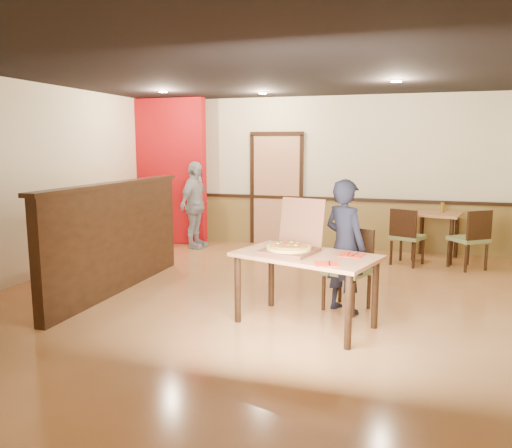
{
  "coord_description": "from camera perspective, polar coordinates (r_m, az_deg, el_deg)",
  "views": [
    {
      "loc": [
        1.65,
        -5.79,
        1.93
      ],
      "look_at": [
        -0.15,
        0.0,
        0.96
      ],
      "focal_mm": 35.0,
      "sensor_mm": 36.0,
      "label": 1
    }
  ],
  "objects": [
    {
      "name": "floor",
      "position": [
        6.33,
        1.27,
        -8.64
      ],
      "size": [
        7.0,
        7.0,
        0.0
      ],
      "primitive_type": "plane",
      "color": "#C0804A",
      "rests_on": "ground"
    },
    {
      "name": "ceiling",
      "position": [
        6.09,
        1.37,
        17.34
      ],
      "size": [
        7.0,
        7.0,
        0.0
      ],
      "primitive_type": "plane",
      "rotation": [
        3.14,
        0.0,
        0.0
      ],
      "color": "black",
      "rests_on": "wall_back"
    },
    {
      "name": "wall_back",
      "position": [
        9.45,
        7.16,
        5.85
      ],
      "size": [
        7.0,
        0.0,
        7.0
      ],
      "primitive_type": "plane",
      "rotation": [
        1.57,
        0.0,
        0.0
      ],
      "color": "#F1E9BC",
      "rests_on": "floor"
    },
    {
      "name": "wall_left",
      "position": [
        7.77,
        -24.45,
        4.4
      ],
      "size": [
        0.0,
        7.0,
        7.0
      ],
      "primitive_type": "plane",
      "rotation": [
        1.57,
        0.0,
        1.57
      ],
      "color": "#F1E9BC",
      "rests_on": "floor"
    },
    {
      "name": "wainscot_back",
      "position": [
        9.52,
        7.02,
        0.12
      ],
      "size": [
        7.0,
        0.04,
        0.9
      ],
      "primitive_type": "cube",
      "color": "olive",
      "rests_on": "floor"
    },
    {
      "name": "chair_rail_back",
      "position": [
        9.44,
        7.05,
        2.92
      ],
      "size": [
        7.0,
        0.06,
        0.06
      ],
      "primitive_type": "cube",
      "color": "black",
      "rests_on": "wall_back"
    },
    {
      "name": "back_door",
      "position": [
        9.61,
        2.37,
        3.87
      ],
      "size": [
        0.9,
        0.06,
        2.1
      ],
      "primitive_type": "cube",
      "color": "tan",
      "rests_on": "wall_back"
    },
    {
      "name": "booth_partition",
      "position": [
        6.78,
        -15.67,
        -1.35
      ],
      "size": [
        0.2,
        3.1,
        1.44
      ],
      "color": "black",
      "rests_on": "floor"
    },
    {
      "name": "red_accent_panel",
      "position": [
        9.91,
        -10.2,
        5.92
      ],
      "size": [
        1.6,
        0.2,
        2.78
      ],
      "primitive_type": "cube",
      "color": "#A50B11",
      "rests_on": "floor"
    },
    {
      "name": "spot_a",
      "position": [
        8.6,
        -10.58,
        14.65
      ],
      "size": [
        0.14,
        0.14,
        0.02
      ],
      "primitive_type": "cylinder",
      "color": "beige",
      "rests_on": "ceiling"
    },
    {
      "name": "spot_b",
      "position": [
        8.69,
        0.77,
        14.74
      ],
      "size": [
        0.14,
        0.14,
        0.02
      ],
      "primitive_type": "cylinder",
      "color": "beige",
      "rests_on": "ceiling"
    },
    {
      "name": "spot_c",
      "position": [
        7.35,
        15.72,
        15.44
      ],
      "size": [
        0.14,
        0.14,
        0.02
      ],
      "primitive_type": "cylinder",
      "color": "beige",
      "rests_on": "ceiling"
    },
    {
      "name": "main_table",
      "position": [
        5.33,
        5.7,
        -4.58
      ],
      "size": [
        1.64,
        1.23,
        0.78
      ],
      "rotation": [
        0.0,
        0.0,
        -0.3
      ],
      "color": "#BD7A4F",
      "rests_on": "floor"
    },
    {
      "name": "diner_chair",
      "position": [
        5.99,
        10.69,
        -4.68
      ],
      "size": [
        0.61,
        0.61,
        0.95
      ],
      "rotation": [
        0.0,
        0.0,
        -0.38
      ],
      "color": "olive",
      "rests_on": "floor"
    },
    {
      "name": "side_chair_left",
      "position": [
        8.31,
        16.78,
        -1.16
      ],
      "size": [
        0.59,
        0.59,
        0.92
      ],
      "rotation": [
        0.0,
        0.0,
        2.75
      ],
      "color": "olive",
      "rests_on": "floor"
    },
    {
      "name": "side_chair_right",
      "position": [
        8.37,
        23.42,
        -1.36
      ],
      "size": [
        0.65,
        0.65,
        0.94
      ],
      "rotation": [
        0.0,
        0.0,
        3.77
      ],
      "color": "olive",
      "rests_on": "floor"
    },
    {
      "name": "side_table",
      "position": [
        8.91,
        19.92,
        0.08
      ],
      "size": [
        0.88,
        0.88,
        0.79
      ],
      "rotation": [
        0.0,
        0.0,
        -0.22
      ],
      "color": "#BD7A4F",
      "rests_on": "floor"
    },
    {
      "name": "diner",
      "position": [
        5.8,
        10.11,
        -2.53
      ],
      "size": [
        0.67,
        0.63,
        1.54
      ],
      "primitive_type": "imported",
      "rotation": [
        0.0,
        0.0,
        2.53
      ],
      "color": "black",
      "rests_on": "floor"
    },
    {
      "name": "passerby",
      "position": [
        9.35,
        -7.0,
        2.17
      ],
      "size": [
        0.46,
        0.97,
        1.62
      ],
      "primitive_type": "imported",
      "rotation": [
        0.0,
        0.0,
        1.5
      ],
      "color": "#9B9DA3",
      "rests_on": "floor"
    },
    {
      "name": "pizza_box",
      "position": [
        5.38,
        4.06,
        -2.45
      ],
      "size": [
        0.66,
        0.73,
        0.55
      ],
      "rotation": [
        0.0,
        0.0,
        -0.24
      ],
      "color": "brown",
      "rests_on": "main_table"
    },
    {
      "name": "pizza",
      "position": [
        5.33,
        3.77,
        -2.73
      ],
      "size": [
        0.56,
        0.56,
        0.03
      ],
      "primitive_type": "cylinder",
      "rotation": [
        0.0,
        0.0,
        -0.19
      ],
      "color": "#E6C553",
      "rests_on": "pizza_box"
    },
    {
      "name": "napkin_near",
      "position": [
        4.89,
        8.03,
        -4.52
      ],
      "size": [
        0.28,
        0.28,
        0.01
      ],
      "rotation": [
        0.0,
        0.0,
        0.3
      ],
      "color": "red",
      "rests_on": "main_table"
    },
    {
      "name": "napkin_far",
      "position": [
        5.31,
        10.84,
        -3.49
      ],
      "size": [
        0.28,
        0.28,
        0.01
      ],
      "rotation": [
        0.0,
        0.0,
        -0.17
      ],
      "color": "red",
      "rests_on": "main_table"
    },
    {
      "name": "condiment",
      "position": [
        8.93,
        20.53,
        1.76
      ],
      "size": [
        0.06,
        0.06,
        0.16
      ],
      "primitive_type": "cylinder",
      "color": "brown",
      "rests_on": "side_table"
    }
  ]
}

